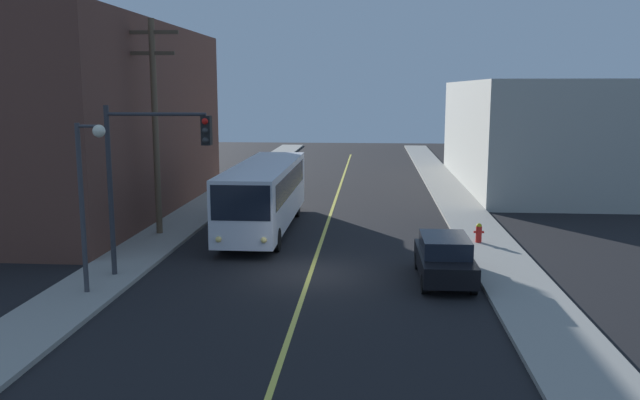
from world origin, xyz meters
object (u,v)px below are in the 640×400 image
object	(u,v)px
traffic_signal_left_corner	(152,159)
street_lamp_left	(87,183)
city_bus	(265,193)
utility_pole_near	(155,117)
fire_hydrant	(479,232)
parked_car_black	(444,258)

from	to	relation	value
traffic_signal_left_corner	street_lamp_left	world-z (taller)	traffic_signal_left_corner
street_lamp_left	traffic_signal_left_corner	bearing A→B (deg)	55.91
city_bus	utility_pole_near	size ratio (longest dim) A/B	1.27
street_lamp_left	fire_hydrant	xyz separation A→B (m)	(13.68, 8.20, -3.16)
parked_car_black	traffic_signal_left_corner	distance (m)	10.79
utility_pole_near	street_lamp_left	distance (m)	9.15
parked_car_black	fire_hydrant	xyz separation A→B (m)	(2.06, 5.54, -0.26)
traffic_signal_left_corner	fire_hydrant	distance (m)	14.19
city_bus	parked_car_black	size ratio (longest dim) A/B	2.76
city_bus	fire_hydrant	distance (m)	10.11
traffic_signal_left_corner	fire_hydrant	size ratio (longest dim) A/B	7.14
city_bus	traffic_signal_left_corner	bearing A→B (deg)	-106.50
fire_hydrant	utility_pole_near	bearing A→B (deg)	176.94
fire_hydrant	city_bus	bearing A→B (deg)	165.87
city_bus	parked_car_black	distance (m)	11.11
city_bus	fire_hydrant	world-z (taller)	city_bus
city_bus	street_lamp_left	bearing A→B (deg)	-110.35
city_bus	street_lamp_left	size ratio (longest dim) A/B	2.21
city_bus	traffic_signal_left_corner	world-z (taller)	traffic_signal_left_corner
parked_car_black	fire_hydrant	world-z (taller)	parked_car_black
city_bus	street_lamp_left	distance (m)	11.52
traffic_signal_left_corner	fire_hydrant	world-z (taller)	traffic_signal_left_corner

